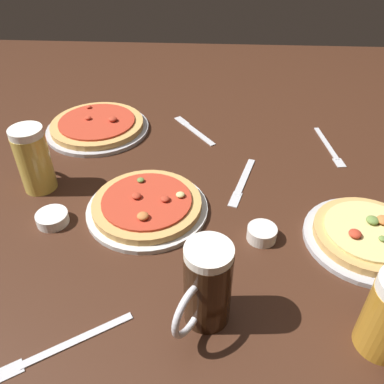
# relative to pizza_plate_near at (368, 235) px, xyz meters

# --- Properties ---
(ground_plane) EXTENTS (2.40, 2.40, 0.03)m
(ground_plane) POSITION_rel_pizza_plate_near_xyz_m (-0.39, 0.13, -0.03)
(ground_plane) COLOR #3D2114
(pizza_plate_near) EXTENTS (0.27, 0.27, 0.05)m
(pizza_plate_near) POSITION_rel_pizza_plate_near_xyz_m (0.00, 0.00, 0.00)
(pizza_plate_near) COLOR #B2B2B7
(pizza_plate_near) RESTS_ON ground_plane
(pizza_plate_far) EXTENTS (0.32, 0.32, 0.05)m
(pizza_plate_far) POSITION_rel_pizza_plate_near_xyz_m (-0.71, 0.45, -0.00)
(pizza_plate_far) COLOR #B2B2B7
(pizza_plate_far) RESTS_ON ground_plane
(pizza_plate_side) EXTENTS (0.29, 0.29, 0.05)m
(pizza_plate_side) POSITION_rel_pizza_plate_near_xyz_m (-0.50, 0.07, 0.00)
(pizza_plate_side) COLOR silver
(pizza_plate_side) RESTS_ON ground_plane
(beer_mug_dark) EXTENTS (0.10, 0.13, 0.17)m
(beer_mug_dark) POSITION_rel_pizza_plate_near_xyz_m (-0.35, -0.22, 0.07)
(beer_mug_dark) COLOR black
(beer_mug_dark) RESTS_ON ground_plane
(beer_mug_amber) EXTENTS (0.12, 0.11, 0.17)m
(beer_mug_amber) POSITION_rel_pizza_plate_near_xyz_m (-0.79, 0.15, 0.07)
(beer_mug_amber) COLOR gold
(beer_mug_amber) RESTS_ON ground_plane
(ramekin_sauce) EXTENTS (0.07, 0.07, 0.03)m
(ramekin_sauce) POSITION_rel_pizza_plate_near_xyz_m (-0.23, -0.01, -0.00)
(ramekin_sauce) COLOR silver
(ramekin_sauce) RESTS_ON ground_plane
(ramekin_butter) EXTENTS (0.07, 0.07, 0.03)m
(ramekin_butter) POSITION_rel_pizza_plate_near_xyz_m (-0.71, 0.02, -0.00)
(ramekin_butter) COLOR white
(ramekin_butter) RESTS_ON ground_plane
(fork_left) EXTENTS (0.05, 0.22, 0.01)m
(fork_left) POSITION_rel_pizza_plate_near_xyz_m (0.00, 0.39, -0.01)
(fork_left) COLOR silver
(fork_left) RESTS_ON ground_plane
(knife_right) EXTENTS (0.14, 0.18, 0.01)m
(knife_right) POSITION_rel_pizza_plate_near_xyz_m (-0.41, 0.47, -0.01)
(knife_right) COLOR silver
(knife_right) RESTS_ON ground_plane
(fork_spare) EXTENTS (0.21, 0.14, 0.01)m
(fork_spare) POSITION_rel_pizza_plate_near_xyz_m (-0.59, -0.29, -0.01)
(fork_spare) COLOR silver
(fork_spare) RESTS_ON ground_plane
(knife_spare) EXTENTS (0.08, 0.21, 0.01)m
(knife_spare) POSITION_rel_pizza_plate_near_xyz_m (-0.26, 0.20, -0.01)
(knife_spare) COLOR silver
(knife_spare) RESTS_ON ground_plane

